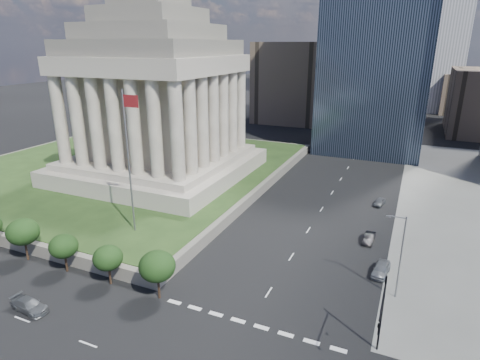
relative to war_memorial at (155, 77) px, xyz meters
The scene contains 14 objects.
ground 65.71m from the war_memorial, 56.82° to the left, with size 500.00×500.00×0.00m, color black.
plaza_terrace 23.35m from the war_memorial, 169.70° to the left, with size 66.00×70.00×1.80m, color slate.
plaza_lawn 22.52m from the war_memorial, 169.70° to the left, with size 64.00×68.00×0.10m, color #213917.
war_memorial is the anchor object (origin of this frame).
flagpole 28.16m from the war_memorial, 63.11° to the right, with size 2.52×0.24×20.00m.
tree_row 38.69m from the war_memorial, 92.53° to the right, with size 53.00×4.00×6.00m, color black, non-canonical shape.
midrise_glass 59.82m from the war_memorial, 52.55° to the left, with size 26.00×26.00×60.00m, color black.
building_filler_nw 82.43m from the war_memorial, 87.21° to the left, with size 24.00×30.00×28.00m, color brown.
traffic_signal_ne 60.00m from the war_memorial, 36.42° to the right, with size 0.30×5.74×8.00m.
street_lamp_north 54.92m from the war_memorial, 25.92° to the right, with size 2.13×0.22×10.00m.
suv_grey 47.88m from the war_memorial, 74.53° to the right, with size 4.67×1.90×1.36m, color #4D5054.
parked_sedan_near 53.35m from the war_memorial, 22.36° to the right, with size 1.79×4.44×1.51m, color gray.
parked_sedan_mid 48.91m from the war_memorial, 13.47° to the right, with size 1.34×3.85×1.27m, color black.
parked_sedan_far 48.03m from the war_memorial, ahead, with size 1.46×3.63×1.24m, color #54575B.
Camera 1 is at (13.08, -17.77, 27.38)m, focal length 30.00 mm.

